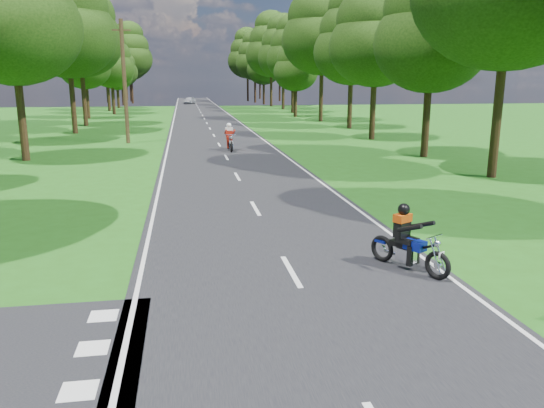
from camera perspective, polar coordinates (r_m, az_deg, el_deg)
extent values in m
plane|color=#1F5513|center=(10.10, 4.36, -11.24)|extent=(160.00, 160.00, 0.00)
cube|color=black|center=(59.11, -7.28, 9.07)|extent=(7.00, 140.00, 0.02)
cube|color=silver|center=(11.90, 2.07, -7.22)|extent=(0.12, 2.00, 0.01)
cube|color=silver|center=(17.57, -1.80, -0.46)|extent=(0.12, 2.00, 0.01)
cube|color=silver|center=(23.40, -3.75, 2.97)|extent=(0.12, 2.00, 0.01)
cube|color=silver|center=(29.30, -4.93, 5.02)|extent=(0.12, 2.00, 0.01)
cube|color=silver|center=(35.24, -5.71, 6.38)|extent=(0.12, 2.00, 0.01)
cube|color=silver|center=(41.19, -6.27, 7.35)|extent=(0.12, 2.00, 0.01)
cube|color=silver|center=(47.16, -6.69, 8.08)|extent=(0.12, 2.00, 0.01)
cube|color=silver|center=(53.13, -7.02, 8.64)|extent=(0.12, 2.00, 0.01)
cube|color=silver|center=(59.11, -7.28, 9.08)|extent=(0.12, 2.00, 0.01)
cube|color=silver|center=(65.09, -7.50, 9.45)|extent=(0.12, 2.00, 0.01)
cube|color=silver|center=(71.08, -7.67, 9.75)|extent=(0.12, 2.00, 0.01)
cube|color=silver|center=(77.07, -7.83, 10.01)|extent=(0.12, 2.00, 0.01)
cube|color=silver|center=(83.06, -7.95, 10.23)|extent=(0.12, 2.00, 0.01)
cube|color=silver|center=(89.05, -8.07, 10.42)|extent=(0.12, 2.00, 0.01)
cube|color=silver|center=(95.04, -8.16, 10.58)|extent=(0.12, 2.00, 0.01)
cube|color=silver|center=(101.03, -8.25, 10.73)|extent=(0.12, 2.00, 0.01)
cube|color=silver|center=(107.03, -8.33, 10.86)|extent=(0.12, 2.00, 0.01)
cube|color=silver|center=(113.02, -8.40, 10.97)|extent=(0.12, 2.00, 0.01)
cube|color=silver|center=(119.02, -8.46, 11.08)|extent=(0.12, 2.00, 0.01)
cube|color=silver|center=(125.01, -8.51, 11.17)|extent=(0.12, 2.00, 0.01)
cube|color=silver|center=(59.08, -10.52, 8.97)|extent=(0.10, 140.00, 0.01)
cube|color=silver|center=(59.33, -4.06, 9.17)|extent=(0.10, 140.00, 0.01)
cube|color=silver|center=(8.14, -20.10, -18.34)|extent=(0.50, 0.50, 0.01)
cube|color=silver|center=(9.17, -18.73, -14.47)|extent=(0.50, 0.50, 0.01)
cube|color=silver|center=(10.23, -17.67, -11.38)|extent=(0.50, 0.50, 0.01)
cylinder|color=black|center=(30.91, -25.26, 7.85)|extent=(0.40, 0.40, 3.91)
ellipsoid|color=black|center=(30.94, -26.17, 16.75)|extent=(6.85, 6.85, 5.82)
cylinder|color=black|center=(39.64, -25.33, 8.67)|extent=(0.40, 0.40, 3.79)
ellipsoid|color=black|center=(39.65, -26.02, 15.39)|extent=(6.64, 6.64, 5.64)
ellipsoid|color=black|center=(39.81, -26.30, 18.03)|extent=(5.69, 5.69, 4.84)
cylinder|color=black|center=(45.39, -20.60, 9.84)|extent=(0.40, 0.40, 4.32)
ellipsoid|color=black|center=(45.46, -21.16, 16.53)|extent=(7.56, 7.56, 6.42)
ellipsoid|color=black|center=(45.66, -21.39, 19.16)|extent=(6.48, 6.48, 5.51)
cylinder|color=black|center=(52.83, -19.54, 10.33)|extent=(0.40, 0.40, 4.40)
ellipsoid|color=black|center=(52.91, -20.00, 16.19)|extent=(7.71, 7.71, 6.55)
ellipsoid|color=black|center=(53.09, -20.19, 18.50)|extent=(6.60, 6.60, 5.61)
cylinder|color=black|center=(62.62, -19.22, 10.14)|extent=(0.40, 0.40, 3.20)
ellipsoid|color=black|center=(62.58, -19.50, 13.74)|extent=(5.60, 5.60, 4.76)
ellipsoid|color=black|center=(62.63, -19.61, 15.16)|extent=(4.80, 4.80, 4.08)
ellipsoid|color=black|center=(62.73, -19.73, 16.58)|extent=(3.60, 3.60, 3.06)
cylinder|color=black|center=(69.65, -16.69, 10.56)|extent=(0.40, 0.40, 3.22)
ellipsoid|color=black|center=(69.61, -16.91, 13.82)|extent=(5.64, 5.64, 4.79)
ellipsoid|color=black|center=(69.66, -17.00, 15.11)|extent=(4.83, 4.83, 4.11)
ellipsoid|color=black|center=(69.75, -17.09, 16.39)|extent=(3.62, 3.62, 3.08)
cylinder|color=black|center=(77.53, -17.15, 10.89)|extent=(0.40, 0.40, 3.61)
ellipsoid|color=black|center=(77.52, -17.38, 14.17)|extent=(6.31, 6.31, 5.37)
ellipsoid|color=black|center=(77.59, -17.47, 15.46)|extent=(5.41, 5.41, 4.60)
ellipsoid|color=black|center=(77.69, -17.56, 16.76)|extent=(4.06, 4.06, 3.45)
cylinder|color=black|center=(85.26, -16.21, 10.79)|extent=(0.40, 0.40, 2.67)
ellipsoid|color=black|center=(85.22, -16.35, 13.00)|extent=(4.67, 4.67, 3.97)
ellipsoid|color=black|center=(85.23, -16.41, 13.87)|extent=(4.00, 4.00, 3.40)
ellipsoid|color=black|center=(85.27, -16.47, 14.74)|extent=(3.00, 3.00, 2.55)
cylinder|color=black|center=(94.38, -15.73, 11.14)|extent=(0.40, 0.40, 3.09)
ellipsoid|color=black|center=(94.35, -15.88, 13.44)|extent=(5.40, 5.40, 4.59)
ellipsoid|color=black|center=(94.39, -15.93, 14.35)|extent=(4.63, 4.63, 3.93)
ellipsoid|color=black|center=(94.44, -15.99, 15.26)|extent=(3.47, 3.47, 2.95)
cylinder|color=black|center=(100.76, -14.82, 11.69)|extent=(0.40, 0.40, 4.48)
ellipsoid|color=black|center=(100.80, -15.01, 14.82)|extent=(7.84, 7.84, 6.66)
ellipsoid|color=black|center=(100.90, -15.08, 16.05)|extent=(6.72, 6.72, 5.71)
ellipsoid|color=black|center=(101.05, -15.16, 17.29)|extent=(5.04, 5.04, 4.28)
cylinder|color=black|center=(109.79, -14.94, 11.67)|extent=(0.40, 0.40, 4.09)
ellipsoid|color=black|center=(109.81, -15.10, 14.30)|extent=(7.16, 7.16, 6.09)
ellipsoid|color=black|center=(109.88, -15.17, 15.34)|extent=(6.14, 6.14, 5.22)
ellipsoid|color=black|center=(109.99, -15.23, 16.37)|extent=(4.61, 4.61, 3.92)
cylinder|color=black|center=(25.03, 22.98, 7.84)|extent=(0.40, 0.40, 4.56)
cylinder|color=black|center=(30.69, 16.22, 8.16)|extent=(0.40, 0.40, 3.49)
ellipsoid|color=black|center=(30.65, 16.75, 16.19)|extent=(6.12, 6.12, 5.20)
ellipsoid|color=black|center=(30.80, 16.97, 19.34)|extent=(5.24, 5.24, 4.46)
cylinder|color=black|center=(38.92, 10.77, 9.56)|extent=(0.40, 0.40, 3.69)
ellipsoid|color=black|center=(38.91, 11.07, 16.25)|extent=(6.46, 6.46, 5.49)
ellipsoid|color=black|center=(39.06, 11.19, 18.88)|extent=(5.54, 5.54, 4.71)
cylinder|color=black|center=(47.63, 8.37, 10.31)|extent=(0.40, 0.40, 3.74)
ellipsoid|color=black|center=(47.63, 8.57, 15.85)|extent=(6.55, 6.55, 5.57)
ellipsoid|color=black|center=(47.75, 8.64, 18.04)|extent=(5.62, 5.62, 4.77)
ellipsoid|color=black|center=(47.94, 8.72, 20.21)|extent=(4.21, 4.21, 3.58)
cylinder|color=black|center=(55.46, 5.30, 11.24)|extent=(0.40, 0.40, 4.64)
ellipsoid|color=black|center=(55.56, 5.43, 17.14)|extent=(8.12, 8.12, 6.91)
ellipsoid|color=black|center=(55.76, 5.48, 19.46)|extent=(6.96, 6.96, 5.92)
cylinder|color=black|center=(62.23, 2.53, 10.70)|extent=(0.40, 0.40, 2.91)
ellipsoid|color=black|center=(62.18, 2.56, 13.99)|extent=(5.09, 5.09, 4.33)
ellipsoid|color=black|center=(62.21, 2.58, 15.30)|extent=(4.36, 4.36, 3.71)
ellipsoid|color=black|center=(62.28, 2.59, 16.60)|extent=(3.27, 3.27, 2.78)
cylinder|color=black|center=(69.78, 2.24, 11.37)|extent=(0.40, 0.40, 3.88)
ellipsoid|color=black|center=(69.79, 2.28, 15.29)|extent=(6.78, 6.78, 5.77)
ellipsoid|color=black|center=(69.88, 2.30, 16.84)|extent=(5.81, 5.81, 4.94)
ellipsoid|color=black|center=(70.02, 2.31, 18.38)|extent=(4.36, 4.36, 3.71)
cylinder|color=black|center=(78.15, 1.22, 11.68)|extent=(0.40, 0.40, 4.18)
ellipsoid|color=black|center=(78.18, 1.23, 15.45)|extent=(7.31, 7.31, 6.21)
ellipsoid|color=black|center=(78.28, 1.24, 16.94)|extent=(6.27, 6.27, 5.33)
ellipsoid|color=black|center=(78.44, 1.25, 18.43)|extent=(4.70, 4.70, 4.00)
cylinder|color=black|center=(86.91, -0.09, 11.99)|extent=(0.40, 0.40, 4.63)
ellipsoid|color=black|center=(86.98, -0.09, 15.75)|extent=(8.11, 8.11, 6.89)
ellipsoid|color=black|center=(87.11, -0.09, 17.23)|extent=(6.95, 6.95, 5.91)
ellipsoid|color=black|center=(87.29, -0.09, 18.71)|extent=(5.21, 5.21, 4.43)
cylinder|color=black|center=(94.11, -0.89, 11.70)|extent=(0.40, 0.40, 3.36)
ellipsoid|color=black|center=(94.09, -0.90, 14.22)|extent=(5.88, 5.88, 5.00)
ellipsoid|color=black|center=(94.13, -0.90, 15.21)|extent=(5.04, 5.04, 4.29)
ellipsoid|color=black|center=(94.20, -0.91, 16.21)|extent=(3.78, 3.78, 3.21)
cylinder|color=black|center=(101.18, -1.82, 12.00)|extent=(0.40, 0.40, 4.09)
ellipsoid|color=black|center=(101.20, -1.85, 14.85)|extent=(7.15, 7.15, 6.08)
ellipsoid|color=black|center=(101.27, -1.85, 15.98)|extent=(6.13, 6.13, 5.21)
ellipsoid|color=black|center=(101.39, -1.86, 17.10)|extent=(4.60, 4.60, 3.91)
cylinder|color=black|center=(108.81, -2.62, 12.18)|extent=(0.40, 0.40, 4.48)
ellipsoid|color=black|center=(108.85, -2.65, 15.09)|extent=(7.84, 7.84, 6.66)
ellipsoid|color=black|center=(108.95, -2.66, 16.24)|extent=(6.72, 6.72, 5.71)
ellipsoid|color=black|center=(109.08, -2.68, 17.38)|extent=(5.04, 5.04, 4.28)
cylinder|color=black|center=(119.52, -15.35, 11.68)|extent=(0.40, 0.40, 3.84)
ellipsoid|color=black|center=(119.53, -15.50, 13.94)|extent=(6.72, 6.72, 5.71)
ellipsoid|color=black|center=(119.58, -15.55, 14.83)|extent=(5.76, 5.76, 4.90)
ellipsoid|color=black|center=(119.66, -15.61, 15.73)|extent=(4.32, 4.32, 3.67)
cylinder|color=black|center=(122.16, -1.30, 12.23)|extent=(0.40, 0.40, 4.16)
ellipsoid|color=black|center=(122.18, -1.31, 14.63)|extent=(7.28, 7.28, 6.19)
ellipsoid|color=black|center=(122.25, -1.32, 15.58)|extent=(6.24, 6.24, 5.30)
ellipsoid|color=black|center=(122.35, -1.32, 16.53)|extent=(4.68, 4.68, 3.98)
cylinder|color=black|center=(104.86, -17.27, 11.32)|extent=(0.40, 0.40, 3.52)
ellipsoid|color=black|center=(104.85, -17.43, 13.68)|extent=(6.16, 6.16, 5.24)
ellipsoid|color=black|center=(104.89, -17.50, 14.61)|extent=(5.28, 5.28, 4.49)
ellipsoid|color=black|center=(104.97, -17.57, 15.55)|extent=(3.96, 3.96, 3.37)
cylinder|color=black|center=(108.66, 0.84, 12.19)|extent=(0.40, 0.40, 4.48)
ellipsoid|color=black|center=(108.70, 0.85, 15.10)|extent=(7.84, 7.84, 6.66)
ellipsoid|color=black|center=(108.79, 0.85, 16.25)|extent=(6.72, 6.72, 5.71)
ellipsoid|color=black|center=(108.93, 0.85, 17.40)|extent=(5.04, 5.04, 4.28)
cylinder|color=#382616|center=(37.11, -15.58, 12.47)|extent=(0.26, 0.26, 8.00)
cube|color=#382616|center=(37.24, -15.91, 17.55)|extent=(1.20, 0.10, 0.10)
imported|color=silver|center=(96.99, -8.84, 10.98)|extent=(2.46, 3.96, 1.26)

